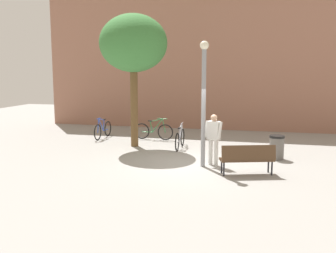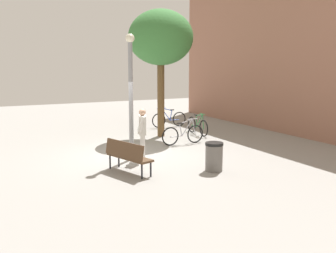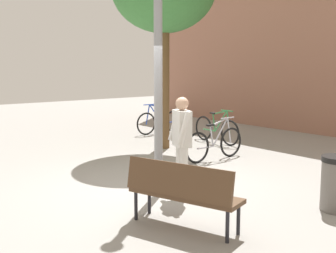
{
  "view_description": "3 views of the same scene",
  "coord_description": "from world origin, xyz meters",
  "px_view_note": "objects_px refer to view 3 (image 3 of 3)",
  "views": [
    {
      "loc": [
        2.23,
        -12.26,
        3.14
      ],
      "look_at": [
        -1.4,
        2.49,
        0.84
      ],
      "focal_mm": 41.2,
      "sensor_mm": 36.0,
      "label": 1
    },
    {
      "loc": [
        11.92,
        -4.69,
        3.1
      ],
      "look_at": [
        -0.18,
        1.39,
        0.87
      ],
      "focal_mm": 41.63,
      "sensor_mm": 36.0,
      "label": 2
    },
    {
      "loc": [
        6.11,
        -4.51,
        2.2
      ],
      "look_at": [
        -1.33,
        1.36,
        0.83
      ],
      "focal_mm": 46.02,
      "sensor_mm": 36.0,
      "label": 3
    }
  ],
  "objects_px": {
    "bicycle_silver": "(215,144)",
    "park_bench": "(182,189)",
    "person_by_lamppost": "(182,139)",
    "bicycle_blue": "(160,121)",
    "lamppost": "(158,57)",
    "bicycle_green": "(217,129)"
  },
  "relations": [
    {
      "from": "park_bench",
      "to": "person_by_lamppost",
      "type": "bearing_deg",
      "value": 140.02
    },
    {
      "from": "person_by_lamppost",
      "to": "bicycle_silver",
      "type": "bearing_deg",
      "value": 124.32
    },
    {
      "from": "bicycle_blue",
      "to": "bicycle_green",
      "type": "xyz_separation_m",
      "value": [
        2.34,
        0.22,
        0.0
      ]
    },
    {
      "from": "bicycle_green",
      "to": "bicycle_silver",
      "type": "bearing_deg",
      "value": -45.63
    },
    {
      "from": "park_bench",
      "to": "bicycle_green",
      "type": "distance_m",
      "value": 6.5
    },
    {
      "from": "person_by_lamppost",
      "to": "bicycle_green",
      "type": "relative_size",
      "value": 0.92
    },
    {
      "from": "park_bench",
      "to": "bicycle_silver",
      "type": "bearing_deg",
      "value": 129.64
    },
    {
      "from": "lamppost",
      "to": "park_bench",
      "type": "height_order",
      "value": "lamppost"
    },
    {
      "from": "person_by_lamppost",
      "to": "bicycle_green",
      "type": "xyz_separation_m",
      "value": [
        -3.15,
        3.94,
        -0.58
      ]
    },
    {
      "from": "bicycle_blue",
      "to": "lamppost",
      "type": "bearing_deg",
      "value": -37.48
    },
    {
      "from": "bicycle_silver",
      "to": "park_bench",
      "type": "bearing_deg",
      "value": -50.36
    },
    {
      "from": "person_by_lamppost",
      "to": "park_bench",
      "type": "height_order",
      "value": "person_by_lamppost"
    },
    {
      "from": "bicycle_green",
      "to": "lamppost",
      "type": "bearing_deg",
      "value": -55.82
    },
    {
      "from": "lamppost",
      "to": "bicycle_green",
      "type": "distance_m",
      "value": 5.42
    },
    {
      "from": "bicycle_silver",
      "to": "bicycle_green",
      "type": "bearing_deg",
      "value": 134.37
    },
    {
      "from": "lamppost",
      "to": "park_bench",
      "type": "distance_m",
      "value": 2.38
    },
    {
      "from": "bicycle_blue",
      "to": "bicycle_silver",
      "type": "height_order",
      "value": "same"
    },
    {
      "from": "lamppost",
      "to": "bicycle_blue",
      "type": "height_order",
      "value": "lamppost"
    },
    {
      "from": "bicycle_silver",
      "to": "lamppost",
      "type": "bearing_deg",
      "value": -63.39
    },
    {
      "from": "park_bench",
      "to": "bicycle_green",
      "type": "bearing_deg",
      "value": 131.23
    },
    {
      "from": "bicycle_silver",
      "to": "bicycle_green",
      "type": "distance_m",
      "value": 2.19
    },
    {
      "from": "bicycle_blue",
      "to": "bicycle_silver",
      "type": "relative_size",
      "value": 1.0
    }
  ]
}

